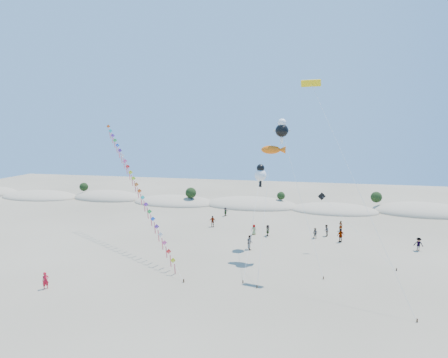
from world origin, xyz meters
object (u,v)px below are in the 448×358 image
kite_train (135,183)px  parafoil_kite (313,88)px  fish_kite (273,150)px  flyer_foreground (46,281)px

kite_train → parafoil_kite: 25.30m
fish_kite → parafoil_kite: 8.92m
fish_kite → flyer_foreground: bearing=-145.2°
flyer_foreground → kite_train: bearing=23.6°
kite_train → flyer_foreground: bearing=-101.7°
kite_train → fish_kite: 18.53m
fish_kite → parafoil_kite: (4.35, -3.77, 6.81)m
fish_kite → flyer_foreground: 28.30m
parafoil_kite → flyer_foreground: 33.46m
parafoil_kite → kite_train: bearing=170.9°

